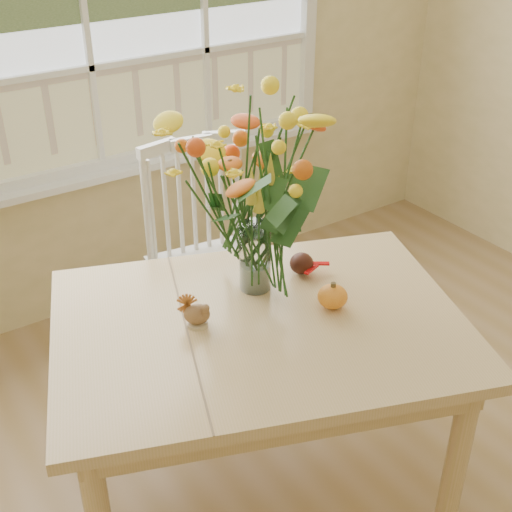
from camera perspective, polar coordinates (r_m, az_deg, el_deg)
wall_back at (r=3.00m, az=-14.36°, el=18.81°), size 4.00×0.02×2.70m
dining_table at (r=2.17m, az=0.30°, el=-7.35°), size 1.49×1.28×0.67m
windsor_chair at (r=2.79m, az=-4.31°, el=0.74°), size 0.49×0.47×0.95m
flower_vase at (r=2.10m, az=-0.09°, el=5.37°), size 0.49×0.49×0.58m
pumpkin at (r=2.16m, az=6.39°, el=-3.46°), size 0.10×0.10×0.07m
turkey_figurine at (r=2.07m, az=-4.95°, el=-4.86°), size 0.10×0.09×0.10m
dark_gourd at (r=2.33m, az=3.81°, el=-0.70°), size 0.13×0.09×0.07m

